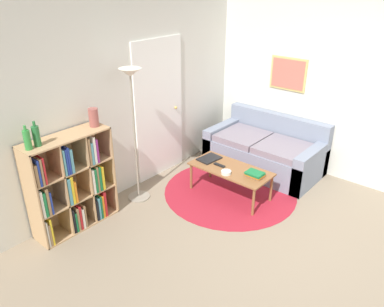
{
  "coord_description": "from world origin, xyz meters",
  "views": [
    {
      "loc": [
        -3.19,
        -1.26,
        2.77
      ],
      "look_at": [
        -0.14,
        1.34,
        0.85
      ],
      "focal_mm": 35.0,
      "sensor_mm": 36.0,
      "label": 1
    }
  ],
  "objects": [
    {
      "name": "bookshelf",
      "position": [
        -1.24,
        2.26,
        0.56
      ],
      "size": [
        1.01,
        0.34,
        1.17
      ],
      "color": "tan",
      "rests_on": "ground_plane"
    },
    {
      "name": "remote",
      "position": [
        0.5,
        1.4,
        0.42
      ],
      "size": [
        0.05,
        0.17,
        0.02
      ],
      "color": "black",
      "rests_on": "coffee_table"
    },
    {
      "name": "rug",
      "position": [
        0.61,
        1.28,
        0.0
      ],
      "size": [
        1.85,
        1.85,
        0.01
      ],
      "color": "maroon",
      "rests_on": "ground_plane"
    },
    {
      "name": "bowl",
      "position": [
        0.38,
        1.2,
        0.43
      ],
      "size": [
        0.13,
        0.13,
        0.04
      ],
      "color": "silver",
      "rests_on": "coffee_table"
    },
    {
      "name": "vase_on_shelf",
      "position": [
        -0.83,
        2.26,
        1.28
      ],
      "size": [
        0.11,
        0.11,
        0.22
      ],
      "color": "#934C47",
      "rests_on": "bookshelf"
    },
    {
      "name": "couch",
      "position": [
        1.59,
        1.29,
        0.28
      ],
      "size": [
        0.93,
        1.7,
        0.81
      ],
      "color": "gray",
      "rests_on": "ground_plane"
    },
    {
      "name": "wall_back",
      "position": [
        0.02,
        2.47,
        1.29
      ],
      "size": [
        7.01,
        0.11,
        2.6
      ],
      "color": "silver",
      "rests_on": "ground_plane"
    },
    {
      "name": "floor_lamp",
      "position": [
        -0.32,
        2.15,
        1.42
      ],
      "size": [
        0.3,
        0.3,
        1.78
      ],
      "color": "gray",
      "rests_on": "ground_plane"
    },
    {
      "name": "bottle_middle",
      "position": [
        -1.54,
        2.24,
        1.28
      ],
      "size": [
        0.08,
        0.08,
        0.27
      ],
      "color": "#236633",
      "rests_on": "bookshelf"
    },
    {
      "name": "wall_right",
      "position": [
        2.03,
        1.22,
        1.3
      ],
      "size": [
        0.08,
        5.45,
        2.6
      ],
      "color": "silver",
      "rests_on": "ground_plane"
    },
    {
      "name": "book_stack_on_table",
      "position": [
        0.55,
        0.87,
        0.45
      ],
      "size": [
        0.19,
        0.22,
        0.07
      ],
      "color": "olive",
      "rests_on": "coffee_table"
    },
    {
      "name": "ground_plane",
      "position": [
        0.0,
        0.0,
        0.0
      ],
      "size": [
        14.0,
        14.0,
        0.0
      ],
      "primitive_type": "plane",
      "color": "gray"
    },
    {
      "name": "bottle_left",
      "position": [
        -1.65,
        2.23,
        1.28
      ],
      "size": [
        0.07,
        0.07,
        0.26
      ],
      "color": "#2D8438",
      "rests_on": "bookshelf"
    },
    {
      "name": "laptop",
      "position": [
        0.57,
        1.63,
        0.42
      ],
      "size": [
        0.33,
        0.26,
        0.02
      ],
      "color": "black",
      "rests_on": "coffee_table"
    },
    {
      "name": "coffee_table",
      "position": [
        0.55,
        1.24,
        0.37
      ],
      "size": [
        0.52,
        1.11,
        0.41
      ],
      "color": "brown",
      "rests_on": "ground_plane"
    }
  ]
}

